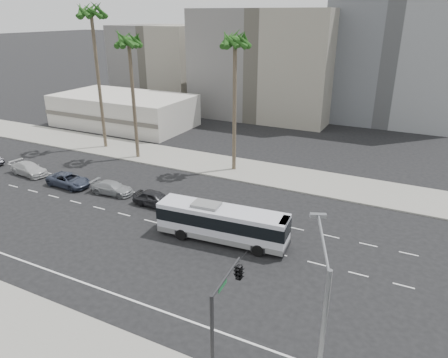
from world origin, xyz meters
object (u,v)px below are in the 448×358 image
Objects in this scene: streetlight_corner at (321,330)px; palm_mid at (129,44)px; city_bus at (222,223)px; car_d at (29,169)px; car_c at (69,180)px; car_a at (155,199)px; palm_far at (91,16)px; palm_near at (235,44)px; car_b at (112,188)px; traffic_signal at (236,278)px.

streetlight_corner is 40.49m from palm_mid.
streetlight_corner reaches higher than city_bus.
car_d is 18.38m from palm_mid.
car_c is 0.33× the size of palm_mid.
palm_far is at bearing 55.14° from car_a.
city_bus is 33.65m from palm_far.
city_bus reaches higher than car_d.
streetlight_corner is 0.55× the size of palm_near.
city_bus is at bearing -68.06° from palm_near.
palm_near is at bearing -39.87° from car_b.
car_d is 0.32× the size of palm_near.
palm_mid is at bearing -1.95° from car_c.
traffic_signal is 30.11m from palm_near.
city_bus reaches higher than car_a.
car_b is 0.91× the size of car_d.
palm_mid reaches higher than traffic_signal.
palm_mid is at bearing 44.82° from car_a.
car_b is at bearing -65.40° from palm_mid.
palm_mid is at bearing 117.34° from streetlight_corner.
traffic_signal reaches higher than car_d.
traffic_signal reaches higher than car_b.
car_b is (-14.27, 3.30, -0.97)m from city_bus.
traffic_signal is at bearing -131.50° from car_a.
traffic_signal reaches higher than city_bus.
palm_far is at bearing 27.53° from car_c.
palm_far reaches higher than traffic_signal.
car_a is 0.72× the size of traffic_signal.
city_bus is 16.54m from streetlight_corner.
car_c is (-11.09, -0.09, -0.06)m from car_a.
city_bus is 14.68m from car_b.
car_c reaches higher than car_b.
car_a is 19.92m from palm_mid.
palm_far is (-11.48, 11.97, 16.32)m from car_b.
car_a is 0.24× the size of palm_far.
car_a is 24.93m from streetlight_corner.
city_bus is 2.16× the size of car_c.
car_b is at bearing 141.66° from traffic_signal.
city_bus is at bearing 109.95° from streetlight_corner.
palm_far is at bearing 121.39° from streetlight_corner.
palm_far reaches higher than car_b.
palm_near is at bearing 111.59° from traffic_signal.
city_bus is at bearing 116.21° from traffic_signal.
car_d is 35.85m from traffic_signal.
traffic_signal is 42.92m from palm_far.
traffic_signal is 36.28m from palm_mid.
streetlight_corner is (30.57, -14.92, 4.14)m from car_c.
palm_near is 19.85m from palm_far.
palm_far reaches higher than palm_near.
car_a is 0.29× the size of palm_near.
streetlight_corner reaches higher than car_b.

